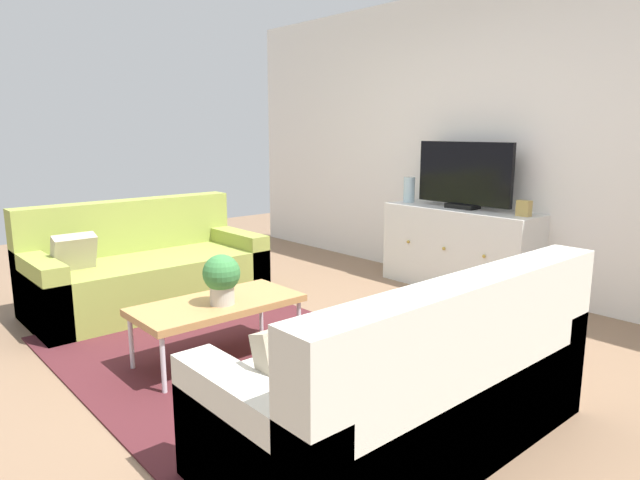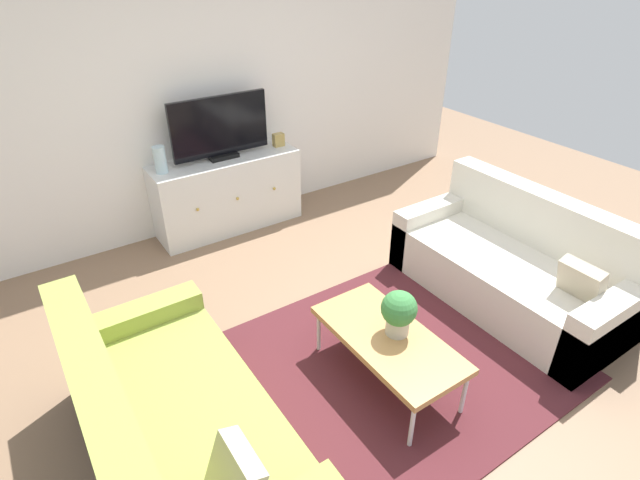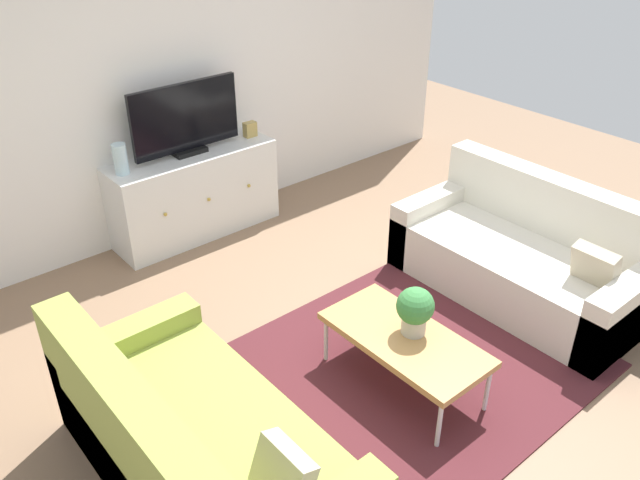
{
  "view_description": "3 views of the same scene",
  "coord_description": "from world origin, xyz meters",
  "px_view_note": "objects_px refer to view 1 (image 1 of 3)",
  "views": [
    {
      "loc": [
        2.91,
        -1.96,
        1.44
      ],
      "look_at": [
        0.0,
        0.59,
        0.68
      ],
      "focal_mm": 31.26,
      "sensor_mm": 36.0,
      "label": 1
    },
    {
      "loc": [
        -1.72,
        -1.98,
        2.55
      ],
      "look_at": [
        0.0,
        0.59,
        0.68
      ],
      "focal_mm": 27.9,
      "sensor_mm": 36.0,
      "label": 2
    },
    {
      "loc": [
        -2.41,
        -2.25,
        2.88
      ],
      "look_at": [
        0.0,
        0.59,
        0.68
      ],
      "focal_mm": 36.51,
      "sensor_mm": 36.0,
      "label": 3
    }
  ],
  "objects_px": {
    "potted_plant": "(222,277)",
    "flat_screen_tv": "(464,175)",
    "couch_left_side": "(143,272)",
    "glass_vase": "(409,190)",
    "couch_right_side": "(415,392)",
    "coffee_table": "(218,306)",
    "tv_console": "(459,249)",
    "mantel_clock": "(524,208)"
  },
  "relations": [
    {
      "from": "glass_vase",
      "to": "mantel_clock",
      "type": "relative_size",
      "value": 1.88
    },
    {
      "from": "couch_left_side",
      "to": "flat_screen_tv",
      "type": "relative_size",
      "value": 1.92
    },
    {
      "from": "tv_console",
      "to": "mantel_clock",
      "type": "distance_m",
      "value": 0.75
    },
    {
      "from": "tv_console",
      "to": "flat_screen_tv",
      "type": "height_order",
      "value": "flat_screen_tv"
    },
    {
      "from": "tv_console",
      "to": "couch_right_side",
      "type": "bearing_deg",
      "value": -58.94
    },
    {
      "from": "coffee_table",
      "to": "potted_plant",
      "type": "distance_m",
      "value": 0.21
    },
    {
      "from": "couch_left_side",
      "to": "couch_right_side",
      "type": "height_order",
      "value": "same"
    },
    {
      "from": "flat_screen_tv",
      "to": "coffee_table",
      "type": "bearing_deg",
      "value": -90.9
    },
    {
      "from": "flat_screen_tv",
      "to": "mantel_clock",
      "type": "bearing_deg",
      "value": -1.89
    },
    {
      "from": "couch_right_side",
      "to": "tv_console",
      "type": "relative_size",
      "value": 1.26
    },
    {
      "from": "coffee_table",
      "to": "couch_right_side",
      "type": "bearing_deg",
      "value": 5.19
    },
    {
      "from": "couch_left_side",
      "to": "potted_plant",
      "type": "bearing_deg",
      "value": -5.3
    },
    {
      "from": "mantel_clock",
      "to": "potted_plant",
      "type": "bearing_deg",
      "value": -102.98
    },
    {
      "from": "couch_right_side",
      "to": "tv_console",
      "type": "xyz_separation_m",
      "value": [
        -1.43,
        2.37,
        0.09
      ]
    },
    {
      "from": "couch_right_side",
      "to": "mantel_clock",
      "type": "bearing_deg",
      "value": 109.16
    },
    {
      "from": "potted_plant",
      "to": "flat_screen_tv",
      "type": "relative_size",
      "value": 0.33
    },
    {
      "from": "tv_console",
      "to": "glass_vase",
      "type": "distance_m",
      "value": 0.78
    },
    {
      "from": "glass_vase",
      "to": "mantel_clock",
      "type": "bearing_deg",
      "value": 0.0
    },
    {
      "from": "couch_left_side",
      "to": "couch_right_side",
      "type": "bearing_deg",
      "value": 0.0
    },
    {
      "from": "tv_console",
      "to": "potted_plant",
      "type": "bearing_deg",
      "value": -89.41
    },
    {
      "from": "couch_left_side",
      "to": "tv_console",
      "type": "relative_size",
      "value": 1.26
    },
    {
      "from": "flat_screen_tv",
      "to": "couch_right_side",
      "type": "bearing_deg",
      "value": -59.15
    },
    {
      "from": "couch_right_side",
      "to": "glass_vase",
      "type": "relative_size",
      "value": 7.49
    },
    {
      "from": "couch_right_side",
      "to": "potted_plant",
      "type": "xyz_separation_m",
      "value": [
        -1.4,
        -0.14,
        0.28
      ]
    },
    {
      "from": "potted_plant",
      "to": "flat_screen_tv",
      "type": "height_order",
      "value": "flat_screen_tv"
    },
    {
      "from": "coffee_table",
      "to": "potted_plant",
      "type": "relative_size",
      "value": 3.34
    },
    {
      "from": "potted_plant",
      "to": "tv_console",
      "type": "xyz_separation_m",
      "value": [
        -0.03,
        2.51,
        -0.19
      ]
    },
    {
      "from": "potted_plant",
      "to": "mantel_clock",
      "type": "distance_m",
      "value": 2.59
    },
    {
      "from": "couch_left_side",
      "to": "glass_vase",
      "type": "bearing_deg",
      "value": 70.38
    },
    {
      "from": "flat_screen_tv",
      "to": "glass_vase",
      "type": "relative_size",
      "value": 3.9
    },
    {
      "from": "flat_screen_tv",
      "to": "tv_console",
      "type": "bearing_deg",
      "value": -90.0
    },
    {
      "from": "couch_right_side",
      "to": "tv_console",
      "type": "bearing_deg",
      "value": 121.06
    },
    {
      "from": "coffee_table",
      "to": "tv_console",
      "type": "height_order",
      "value": "tv_console"
    },
    {
      "from": "couch_left_side",
      "to": "tv_console",
      "type": "distance_m",
      "value": 2.78
    },
    {
      "from": "couch_right_side",
      "to": "glass_vase",
      "type": "xyz_separation_m",
      "value": [
        -2.04,
        2.37,
        0.59
      ]
    },
    {
      "from": "glass_vase",
      "to": "flat_screen_tv",
      "type": "bearing_deg",
      "value": 1.89
    },
    {
      "from": "tv_console",
      "to": "glass_vase",
      "type": "xyz_separation_m",
      "value": [
        -0.6,
        0.0,
        0.5
      ]
    },
    {
      "from": "couch_left_side",
      "to": "coffee_table",
      "type": "height_order",
      "value": "couch_left_side"
    },
    {
      "from": "couch_left_side",
      "to": "mantel_clock",
      "type": "relative_size",
      "value": 14.08
    },
    {
      "from": "flat_screen_tv",
      "to": "mantel_clock",
      "type": "relative_size",
      "value": 7.33
    },
    {
      "from": "couch_left_side",
      "to": "couch_right_side",
      "type": "relative_size",
      "value": 1.0
    },
    {
      "from": "mantel_clock",
      "to": "tv_console",
      "type": "bearing_deg",
      "value": -180.0
    }
  ]
}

